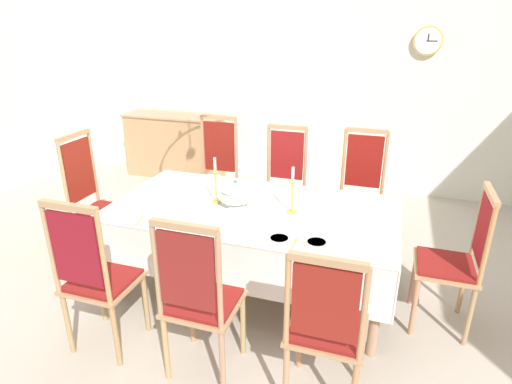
% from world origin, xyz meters
% --- Properties ---
extents(ground, '(7.76, 5.74, 0.04)m').
position_xyz_m(ground, '(0.00, 0.00, -0.02)').
color(ground, '#B7AC9E').
extents(back_wall, '(7.76, 0.08, 3.59)m').
position_xyz_m(back_wall, '(0.00, 2.91, 1.80)').
color(back_wall, white).
rests_on(back_wall, ground).
extents(dining_table, '(2.24, 1.19, 0.75)m').
position_xyz_m(dining_table, '(0.00, 0.19, 0.68)').
color(dining_table, tan).
rests_on(dining_table, ground).
extents(tablecloth, '(2.26, 1.21, 0.40)m').
position_xyz_m(tablecloth, '(0.00, 0.19, 0.65)').
color(tablecloth, white).
rests_on(tablecloth, dining_table).
extents(chair_south_a, '(0.44, 0.42, 1.15)m').
position_xyz_m(chair_south_a, '(-0.76, -0.81, 0.59)').
color(chair_south_a, tan).
rests_on(chair_south_a, ground).
extents(chair_north_a, '(0.44, 0.42, 1.22)m').
position_xyz_m(chair_north_a, '(-0.76, 1.20, 0.62)').
color(chair_north_a, tan).
rests_on(chair_north_a, ground).
extents(chair_south_b, '(0.44, 0.42, 1.14)m').
position_xyz_m(chair_south_b, '(-0.01, -0.81, 0.59)').
color(chair_south_b, tan).
rests_on(chair_south_b, ground).
extents(chair_north_b, '(0.44, 0.42, 1.18)m').
position_xyz_m(chair_north_b, '(-0.01, 1.19, 0.60)').
color(chair_north_b, tan).
rests_on(chair_north_b, ground).
extents(chair_south_c, '(0.44, 0.42, 1.07)m').
position_xyz_m(chair_south_c, '(0.76, -0.80, 0.57)').
color(chair_south_c, tan).
rests_on(chair_south_c, ground).
extents(chair_north_c, '(0.44, 0.42, 1.20)m').
position_xyz_m(chair_north_c, '(0.76, 1.20, 0.61)').
color(chair_north_c, tan).
rests_on(chair_north_c, ground).
extents(chair_head_west, '(0.42, 0.44, 1.23)m').
position_xyz_m(chair_head_west, '(-1.53, 0.19, 0.62)').
color(chair_head_west, tan).
rests_on(chair_head_west, ground).
extents(chair_head_east, '(0.42, 0.44, 1.10)m').
position_xyz_m(chair_head_east, '(1.53, 0.19, 0.58)').
color(chair_head_east, tan).
rests_on(chair_head_east, ground).
extents(soup_tureen, '(0.27, 0.27, 0.22)m').
position_xyz_m(soup_tureen, '(-0.15, 0.19, 0.86)').
color(soup_tureen, white).
rests_on(soup_tureen, tablecloth).
extents(candlestick_west, '(0.07, 0.07, 0.39)m').
position_xyz_m(candlestick_west, '(-0.32, 0.19, 0.91)').
color(candlestick_west, gold).
rests_on(candlestick_west, tablecloth).
extents(candlestick_east, '(0.07, 0.07, 0.38)m').
position_xyz_m(candlestick_east, '(0.32, 0.19, 0.91)').
color(candlestick_east, gold).
rests_on(candlestick_east, tablecloth).
extents(bowl_near_left, '(0.17, 0.17, 0.03)m').
position_xyz_m(bowl_near_left, '(-0.61, -0.28, 0.77)').
color(bowl_near_left, white).
rests_on(bowl_near_left, tablecloth).
extents(bowl_near_right, '(0.15, 0.15, 0.03)m').
position_xyz_m(bowl_near_right, '(0.35, -0.29, 0.77)').
color(bowl_near_right, white).
rests_on(bowl_near_right, tablecloth).
extents(bowl_far_left, '(0.15, 0.15, 0.04)m').
position_xyz_m(bowl_far_left, '(0.60, -0.27, 0.78)').
color(bowl_far_left, white).
rests_on(bowl_far_left, tablecloth).
extents(bowl_far_right, '(0.19, 0.19, 0.05)m').
position_xyz_m(bowl_far_right, '(-0.55, 0.64, 0.78)').
color(bowl_far_right, white).
rests_on(bowl_far_right, tablecloth).
extents(spoon_primary, '(0.05, 0.18, 0.01)m').
position_xyz_m(spoon_primary, '(-0.73, -0.25, 0.76)').
color(spoon_primary, gold).
rests_on(spoon_primary, tablecloth).
extents(spoon_secondary, '(0.03, 0.18, 0.01)m').
position_xyz_m(spoon_secondary, '(0.45, -0.26, 0.76)').
color(spoon_secondary, gold).
rests_on(spoon_secondary, tablecloth).
extents(sideboard, '(1.44, 0.48, 0.90)m').
position_xyz_m(sideboard, '(-2.01, 2.59, 0.45)').
color(sideboard, tan).
rests_on(sideboard, ground).
extents(mounted_clock, '(0.33, 0.06, 0.33)m').
position_xyz_m(mounted_clock, '(1.26, 2.84, 1.93)').
color(mounted_clock, '#D1B251').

